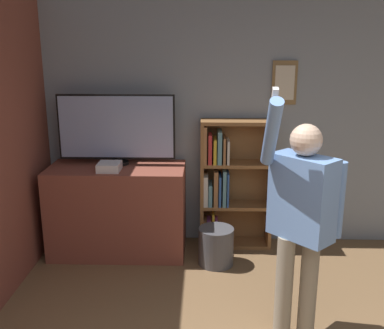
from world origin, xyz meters
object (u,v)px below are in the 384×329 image
(bookshelf, at_px, (228,184))
(person, at_px, (301,213))
(television, at_px, (117,128))
(game_console, at_px, (109,167))
(waste_bin, at_px, (216,246))

(bookshelf, height_order, person, person)
(person, bearing_deg, bookshelf, 151.96)
(television, distance_m, bookshelf, 1.31)
(game_console, xyz_separation_m, waste_bin, (1.06, -0.12, -0.78))
(bookshelf, bearing_deg, waste_bin, -106.43)
(television, xyz_separation_m, bookshelf, (1.15, 0.09, -0.61))
(waste_bin, bearing_deg, television, 159.99)
(person, bearing_deg, waste_bin, 163.55)
(television, relative_size, game_console, 5.16)
(television, bearing_deg, person, -43.26)
(person, distance_m, waste_bin, 1.48)
(bookshelf, relative_size, person, 0.73)
(television, bearing_deg, game_console, -98.90)
(game_console, relative_size, bookshelf, 0.17)
(waste_bin, bearing_deg, person, -63.24)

